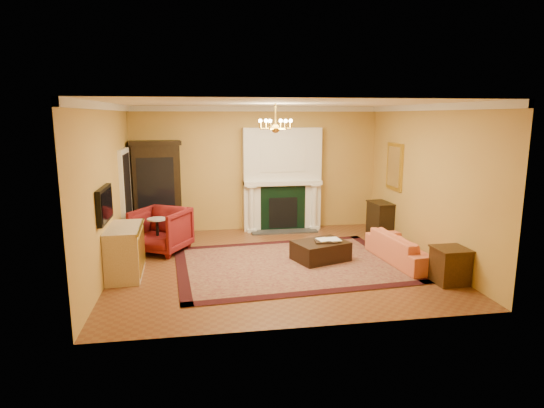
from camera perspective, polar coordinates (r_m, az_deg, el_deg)
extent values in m
cube|color=brown|center=(8.83, 0.42, -7.42)|extent=(6.00, 5.50, 0.02)
cube|color=white|center=(8.37, 0.45, 12.58)|extent=(6.00, 5.50, 0.02)
cube|color=gold|center=(11.18, -1.93, 4.44)|extent=(6.00, 0.02, 3.00)
cube|color=gold|center=(5.81, 4.98, -1.79)|extent=(6.00, 0.02, 3.00)
cube|color=gold|center=(8.51, -19.99, 1.68)|extent=(0.02, 5.50, 3.00)
cube|color=gold|center=(9.45, 18.77, 2.63)|extent=(0.02, 5.50, 3.00)
cube|color=silver|center=(11.13, 1.26, 3.12)|extent=(1.90, 0.32, 2.50)
cube|color=silver|center=(10.90, 1.43, 6.12)|extent=(1.10, 0.01, 0.80)
cube|color=black|center=(11.09, 1.40, -0.59)|extent=(1.10, 0.02, 1.10)
cube|color=black|center=(11.10, 1.40, -1.10)|extent=(0.70, 0.02, 0.75)
cube|color=#333333|center=(11.09, 1.50, -3.39)|extent=(1.60, 0.50, 0.04)
cube|color=silver|center=(11.08, 1.31, 2.72)|extent=(1.90, 0.44, 0.10)
cylinder|color=silver|center=(10.96, -2.60, -0.52)|extent=(0.14, 0.14, 1.18)
cylinder|color=silver|center=(11.24, 5.32, -0.27)|extent=(0.14, 0.14, 1.18)
cube|color=silver|center=(11.05, -1.95, 11.84)|extent=(6.00, 0.08, 0.12)
cube|color=silver|center=(8.40, -20.31, 11.43)|extent=(0.08, 5.50, 0.12)
cube|color=silver|center=(9.33, 19.05, 11.40)|extent=(0.08, 5.50, 0.12)
cube|color=silver|center=(10.22, -17.82, 0.74)|extent=(0.08, 1.05, 2.10)
cube|color=black|center=(10.22, -17.62, 0.58)|extent=(0.02, 0.85, 1.95)
cube|color=black|center=(7.94, -20.28, -0.07)|extent=(0.08, 0.95, 0.58)
cube|color=black|center=(7.93, -19.96, -0.06)|extent=(0.01, 0.85, 0.48)
cube|color=gold|center=(10.66, 15.13, 4.55)|extent=(0.05, 0.76, 1.05)
cube|color=white|center=(10.65, 14.99, 4.55)|extent=(0.01, 0.62, 0.90)
cylinder|color=gold|center=(8.37, 0.45, 11.14)|extent=(0.03, 0.03, 0.40)
sphere|color=gold|center=(8.37, 0.44, 9.43)|extent=(0.16, 0.16, 0.16)
sphere|color=#FFE5B2|center=(8.42, 2.36, 10.38)|extent=(0.07, 0.07, 0.07)
sphere|color=#FFE5B2|center=(8.63, 1.10, 10.41)|extent=(0.07, 0.07, 0.07)
sphere|color=#FFE5B2|center=(8.59, -0.77, 10.40)|extent=(0.07, 0.07, 0.07)
sphere|color=#FFE5B2|center=(8.33, -1.49, 10.38)|extent=(0.07, 0.07, 0.07)
sphere|color=#FFE5B2|center=(8.11, -0.25, 10.37)|extent=(0.07, 0.07, 0.07)
sphere|color=#FFE5B2|center=(8.16, 1.72, 10.37)|extent=(0.07, 0.07, 0.07)
cube|color=#4B101C|center=(8.73, 2.16, -7.53)|extent=(4.43, 3.46, 0.02)
cube|color=black|center=(10.93, -14.22, 1.62)|extent=(1.11, 0.62, 2.12)
imported|color=maroon|center=(9.64, -13.75, -2.97)|extent=(1.30, 1.28, 1.01)
cylinder|color=black|center=(9.78, -14.07, -5.72)|extent=(0.28, 0.28, 0.04)
cylinder|color=black|center=(9.69, -14.17, -3.80)|extent=(0.06, 0.06, 0.64)
cylinder|color=white|center=(9.61, -14.26, -1.85)|extent=(0.40, 0.40, 0.03)
cube|color=beige|center=(8.43, -17.97, -5.65)|extent=(0.60, 1.21, 0.89)
imported|color=#DD7346|center=(9.11, 16.31, -4.81)|extent=(0.73, 1.92, 0.73)
cube|color=#3C2310|center=(8.27, 21.42, -7.31)|extent=(0.51, 0.51, 0.59)
cube|color=black|center=(10.99, 13.41, -1.89)|extent=(0.44, 0.71, 0.76)
cube|color=black|center=(8.93, 6.10, -5.85)|extent=(1.17, 1.00, 0.37)
cube|color=black|center=(8.87, 6.75, -4.66)|extent=(0.44, 0.35, 0.03)
imported|color=gray|center=(8.77, 5.86, -3.76)|extent=(0.21, 0.07, 0.29)
imported|color=gray|center=(8.83, 7.12, -3.61)|extent=(0.22, 0.04, 0.31)
cylinder|color=gray|center=(10.98, -1.62, 3.13)|extent=(0.11, 0.11, 0.09)
cone|color=#0F350E|center=(10.96, -1.63, 4.21)|extent=(0.16, 0.16, 0.33)
cylinder|color=gray|center=(11.21, 4.60, 3.26)|extent=(0.10, 0.10, 0.09)
cone|color=#0F350E|center=(11.18, 4.61, 4.30)|extent=(0.15, 0.15, 0.32)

